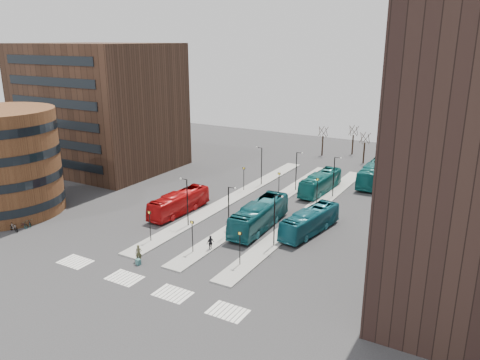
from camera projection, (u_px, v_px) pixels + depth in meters
The scene contains 23 objects.
ground at pixel (102, 299), 42.52m from camera, with size 160.00×160.00×0.00m, color #29292B.
island_left at pixel (233, 198), 69.28m from camera, with size 2.50×45.00×0.15m, color gray.
island_mid at pixel (269, 205), 66.41m from camera, with size 2.50×45.00×0.15m, color gray.
island_right at pixel (308, 212), 63.54m from camera, with size 2.50×45.00×0.15m, color gray.
suitcase at pixel (138, 262), 48.93m from camera, with size 0.49×0.39×0.62m, color navy.
red_bus at pixel (179, 203), 63.10m from camera, with size 2.48×10.60×2.95m, color #B30D0F.
teal_bus_a at pixel (259, 215), 58.04m from camera, with size 2.85×12.16×3.39m, color #115159.
teal_bus_b at pixel (320, 183), 71.75m from camera, with size 2.58×11.01×3.07m, color #146765.
teal_bus_c at pixel (310, 221), 56.74m from camera, with size 2.48×10.59×2.95m, color #166172.
teal_bus_d at pixel (374, 173), 76.01m from camera, with size 2.87×12.28×3.42m, color #146566.
traveller at pixel (139, 253), 49.56m from camera, with size 0.67×0.44×1.83m, color #444329.
commuter_a at pixel (163, 209), 62.78m from camera, with size 0.81×0.63×1.66m, color black.
commuter_b at pixel (210, 243), 52.15m from camera, with size 1.02×0.42×1.74m, color black.
commuter_c at pixel (228, 226), 57.13m from camera, with size 0.97×0.56×1.50m, color black.
bicycle_near at pixel (22, 225), 58.32m from camera, with size 0.62×1.78×0.93m, color gray.
bicycle_mid at pixel (13, 227), 57.30m from camera, with size 0.51×1.82×1.10m, color gray.
bicycle_far at pixel (29, 222), 59.13m from camera, with size 0.64×1.83×0.96m, color gray.
crosswalk_stripes at pixel (146, 285), 45.00m from camera, with size 22.35×2.40×0.01m.
round_building at pixel (1, 162), 62.17m from camera, with size 15.16×15.16×14.00m.
office_block at pixel (100, 107), 83.76m from camera, with size 25.00×20.12×22.00m.
sign_poles at pixel (242, 203), 60.12m from camera, with size 12.45×22.12×3.65m.
lamp_posts at pixel (267, 186), 63.43m from camera, with size 14.04×20.24×6.12m.
bare_trees at pixel (346, 144), 92.40m from camera, with size 10.97×8.14×5.90m.
Camera 1 is at (29.66, -26.23, 22.72)m, focal length 35.00 mm.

